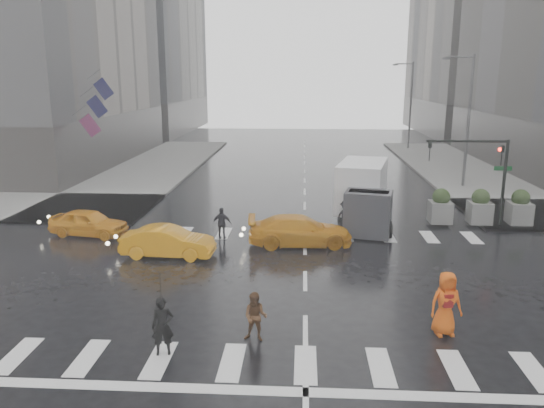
# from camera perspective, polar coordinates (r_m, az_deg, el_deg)

# --- Properties ---
(ground) EXTENTS (120.00, 120.00, 0.00)m
(ground) POSITION_cam_1_polar(r_m,az_deg,el_deg) (20.32, 3.58, -8.25)
(ground) COLOR black
(ground) RESTS_ON ground
(sidewalk_nw) EXTENTS (35.00, 35.00, 0.15)m
(sidewalk_nw) POSITION_cam_1_polar(r_m,az_deg,el_deg) (41.87, -24.25, 2.09)
(sidewalk_nw) COLOR slate
(sidewalk_nw) RESTS_ON ground
(building_ne_far) EXTENTS (26.05, 26.05, 36.00)m
(building_ne_far) POSITION_cam_1_polar(r_m,az_deg,el_deg) (80.81, 25.92, 18.48)
(building_ne_far) COLOR gray
(building_ne_far) RESTS_ON ground
(road_markings) EXTENTS (18.00, 48.00, 0.01)m
(road_markings) POSITION_cam_1_polar(r_m,az_deg,el_deg) (20.32, 3.58, -8.23)
(road_markings) COLOR silver
(road_markings) RESTS_ON ground
(traffic_signal_pole) EXTENTS (4.45, 0.42, 4.50)m
(traffic_signal_pole) POSITION_cam_1_polar(r_m,az_deg,el_deg) (28.72, 21.97, 3.92)
(traffic_signal_pole) COLOR black
(traffic_signal_pole) RESTS_ON ground
(street_lamp_near) EXTENTS (2.15, 0.22, 9.00)m
(street_lamp_near) POSITION_cam_1_polar(r_m,az_deg,el_deg) (38.56, 20.21, 8.89)
(street_lamp_near) COLOR #59595B
(street_lamp_near) RESTS_ON ground
(street_lamp_far) EXTENTS (2.15, 0.22, 9.00)m
(street_lamp_far) POSITION_cam_1_polar(r_m,az_deg,el_deg) (57.98, 14.57, 10.58)
(street_lamp_far) COLOR #59595B
(street_lamp_far) RESTS_ON ground
(planter_west) EXTENTS (1.10, 1.10, 1.80)m
(planter_west) POSITION_cam_1_polar(r_m,az_deg,el_deg) (28.75, 17.67, -0.27)
(planter_west) COLOR slate
(planter_west) RESTS_ON ground
(planter_mid) EXTENTS (1.10, 1.10, 1.80)m
(planter_mid) POSITION_cam_1_polar(r_m,az_deg,el_deg) (29.31, 21.46, -0.32)
(planter_mid) COLOR slate
(planter_mid) RESTS_ON ground
(planter_east) EXTENTS (1.10, 1.10, 1.80)m
(planter_east) POSITION_cam_1_polar(r_m,az_deg,el_deg) (30.00, 25.09, -0.37)
(planter_east) COLOR slate
(planter_east) RESTS_ON ground
(flag_cluster) EXTENTS (2.87, 3.06, 4.69)m
(flag_cluster) POSITION_cam_1_polar(r_m,az_deg,el_deg) (40.28, -18.70, 10.16)
(flag_cluster) COLOR #59595B
(flag_cluster) RESTS_ON ground
(pedestrian_black) EXTENTS (1.16, 1.18, 2.43)m
(pedestrian_black) POSITION_cam_1_polar(r_m,az_deg,el_deg) (14.96, -11.83, -10.11)
(pedestrian_black) COLOR black
(pedestrian_black) RESTS_ON ground
(pedestrian_brown) EXTENTS (0.80, 0.67, 1.48)m
(pedestrian_brown) POSITION_cam_1_polar(r_m,az_deg,el_deg) (15.74, -1.78, -12.04)
(pedestrian_brown) COLOR #472D19
(pedestrian_brown) RESTS_ON ground
(pedestrian_orange) EXTENTS (1.04, 0.77, 1.96)m
(pedestrian_orange) POSITION_cam_1_polar(r_m,az_deg,el_deg) (16.80, 18.20, -10.12)
(pedestrian_orange) COLOR #EF5A10
(pedestrian_orange) RESTS_ON ground
(pedestrian_far_a) EXTENTS (0.91, 0.56, 1.54)m
(pedestrian_far_a) POSITION_cam_1_polar(r_m,az_deg,el_deg) (25.17, -5.40, -2.10)
(pedestrian_far_a) COLOR black
(pedestrian_far_a) RESTS_ON ground
(pedestrian_far_b) EXTENTS (1.21, 1.19, 1.69)m
(pedestrian_far_b) POSITION_cam_1_polar(r_m,az_deg,el_deg) (26.20, 7.96, -1.37)
(pedestrian_far_b) COLOR black
(pedestrian_far_b) RESTS_ON ground
(taxi_front) EXTENTS (3.99, 2.16, 1.29)m
(taxi_front) POSITION_cam_1_polar(r_m,az_deg,el_deg) (27.18, -19.13, -1.90)
(taxi_front) COLOR orange
(taxi_front) RESTS_ON ground
(taxi_mid) EXTENTS (4.03, 1.58, 1.31)m
(taxi_mid) POSITION_cam_1_polar(r_m,az_deg,el_deg) (23.14, -11.13, -4.01)
(taxi_mid) COLOR orange
(taxi_mid) RESTS_ON ground
(taxi_rear) EXTENTS (4.32, 2.27, 1.37)m
(taxi_rear) POSITION_cam_1_polar(r_m,az_deg,el_deg) (24.26, 3.03, -2.87)
(taxi_rear) COLOR orange
(taxi_rear) RESTS_ON ground
(box_truck) EXTENTS (2.24, 5.99, 3.18)m
(box_truck) POSITION_cam_1_polar(r_m,az_deg,el_deg) (27.73, 9.81, 1.20)
(box_truck) COLOR white
(box_truck) RESTS_ON ground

